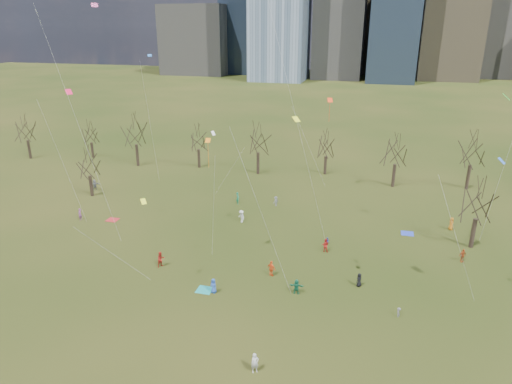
% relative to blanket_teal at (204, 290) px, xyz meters
% --- Properties ---
extents(ground, '(500.00, 500.00, 0.00)m').
position_rel_blanket_teal_xyz_m(ground, '(2.50, -0.42, -0.01)').
color(ground, black).
rests_on(ground, ground).
extents(bare_tree_row, '(113.04, 29.80, 9.50)m').
position_rel_blanket_teal_xyz_m(bare_tree_row, '(2.41, 36.81, 6.10)').
color(bare_tree_row, black).
rests_on(bare_tree_row, ground).
extents(blanket_teal, '(1.60, 1.50, 0.03)m').
position_rel_blanket_teal_xyz_m(blanket_teal, '(0.00, 0.00, 0.00)').
color(blanket_teal, teal).
rests_on(blanket_teal, ground).
extents(blanket_navy, '(1.60, 1.50, 0.03)m').
position_rel_blanket_teal_xyz_m(blanket_navy, '(21.09, 19.69, 0.00)').
color(blanket_navy, '#273EB9').
rests_on(blanket_navy, ground).
extents(blanket_crimson, '(1.60, 1.50, 0.03)m').
position_rel_blanket_teal_xyz_m(blanket_crimson, '(-19.08, 13.72, 0.00)').
color(blanket_crimson, '#AF2326').
rests_on(blanket_crimson, ground).
extents(person_0, '(0.91, 0.73, 1.61)m').
position_rel_blanket_teal_xyz_m(person_0, '(1.09, -0.21, 0.79)').
color(person_0, '#2A53B6').
rests_on(person_0, ground).
extents(person_1, '(0.75, 0.70, 1.73)m').
position_rel_blanket_teal_xyz_m(person_1, '(8.14, -10.16, 0.85)').
color(person_1, silver).
rests_on(person_1, ground).
extents(person_2, '(1.06, 1.13, 1.85)m').
position_rel_blanket_teal_xyz_m(person_2, '(-6.51, 3.36, 0.91)').
color(person_2, '#A71F17').
rests_on(person_2, ground).
extents(person_3, '(0.48, 0.69, 0.97)m').
position_rel_blanket_teal_xyz_m(person_3, '(19.39, 0.35, 0.47)').
color(person_3, slate).
rests_on(person_3, ground).
extents(person_4, '(1.16, 0.86, 1.82)m').
position_rel_blanket_teal_xyz_m(person_4, '(6.10, 4.56, 0.90)').
color(person_4, '#FF571C').
rests_on(person_4, ground).
extents(person_5, '(1.53, 0.57, 1.62)m').
position_rel_blanket_teal_xyz_m(person_5, '(9.36, 1.79, 0.80)').
color(person_5, '#176A49').
rests_on(person_5, ground).
extents(person_6, '(0.82, 0.88, 1.52)m').
position_rel_blanket_teal_xyz_m(person_6, '(15.50, 4.85, 0.74)').
color(person_6, black).
rests_on(person_6, ground).
extents(person_7, '(0.44, 0.65, 1.72)m').
position_rel_blanket_teal_xyz_m(person_7, '(-23.45, 12.60, 0.84)').
color(person_7, '#8A4582').
rests_on(person_7, ground).
extents(person_8, '(0.52, 0.57, 0.97)m').
position_rel_blanket_teal_xyz_m(person_8, '(11.16, 13.77, 0.47)').
color(person_8, '#2839AE').
rests_on(person_8, ground).
extents(person_9, '(1.31, 1.25, 1.78)m').
position_rel_blanket_teal_xyz_m(person_9, '(-1.20, 17.65, 0.88)').
color(person_9, white).
rests_on(person_9, ground).
extents(person_10, '(1.03, 0.82, 1.64)m').
position_rel_blanket_teal_xyz_m(person_10, '(26.85, 13.31, 0.80)').
color(person_10, '#B14219').
rests_on(person_10, ground).
extents(person_11, '(1.43, 1.63, 1.78)m').
position_rel_blanket_teal_xyz_m(person_11, '(-28.59, 24.09, 0.88)').
color(person_11, slate).
rests_on(person_11, ground).
extents(person_12, '(0.77, 0.98, 1.76)m').
position_rel_blanket_teal_xyz_m(person_12, '(26.75, 22.46, 0.86)').
color(person_12, orange).
rests_on(person_12, ground).
extents(person_13, '(0.72, 0.81, 1.86)m').
position_rel_blanket_teal_xyz_m(person_13, '(-3.74, 24.21, 0.92)').
color(person_13, '#1B7D57').
rests_on(person_13, ground).
extents(person_14, '(0.86, 0.69, 1.72)m').
position_rel_blanket_teal_xyz_m(person_14, '(11.13, 11.82, 0.84)').
color(person_14, '#B21E19').
rests_on(person_14, ground).
extents(person_15, '(1.00, 1.13, 1.52)m').
position_rel_blanket_teal_xyz_m(person_15, '(2.12, 24.82, 0.75)').
color(person_15, slate).
rests_on(person_15, ground).
extents(kites_airborne, '(58.66, 40.88, 32.70)m').
position_rel_blanket_teal_xyz_m(kites_airborne, '(9.04, 10.80, 12.74)').
color(kites_airborne, orange).
rests_on(kites_airborne, ground).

